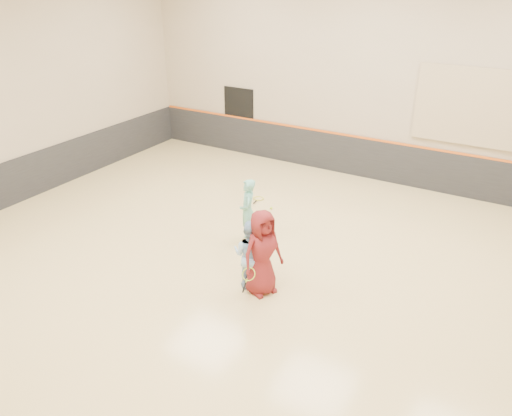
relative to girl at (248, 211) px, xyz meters
The scene contains 14 objects.
room 1.34m from the girl, 39.51° to the right, with size 15.04×12.04×6.22m.
wainscot_back 5.22m from the girl, 78.54° to the left, with size 14.90×0.04×1.20m, color #232326.
wainscot_left 6.49m from the girl, behind, with size 0.04×11.90×1.20m, color #232326.
accent_stripe 5.23m from the girl, 78.52° to the left, with size 14.90×0.03×0.06m, color #D85914.
acoustic_panel 6.61m from the girl, 53.02° to the left, with size 3.20×0.08×2.00m, color tan.
doorway 6.19m from the girl, 124.05° to the left, with size 1.10×0.05×2.20m, color black.
girl is the anchor object (origin of this frame).
instructor 1.83m from the girl, 57.22° to the right, with size 0.71×0.55×1.45m, color #92BAE2.
young_man 2.02m from the girl, 50.82° to the right, with size 0.85×0.55×1.74m, color maroon.
held_racket 2.22m from the girl, 58.22° to the right, with size 0.44×0.44×0.45m, color #B9D62F, non-canonical shape.
spare_racket 2.44m from the girl, 114.16° to the left, with size 0.66×0.66×0.08m, color gold, non-canonical shape.
ball_under_racket 1.88m from the girl, 58.39° to the right, with size 0.07×0.07×0.07m, color #BFD832.
ball_in_hand 2.26m from the girl, 51.22° to the right, with size 0.07×0.07×0.07m, color yellow.
ball_beside_spare 1.92m from the girl, 101.14° to the left, with size 0.07×0.07×0.07m, color #C0E234.
Camera 1 is at (4.26, -7.76, 5.73)m, focal length 35.00 mm.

